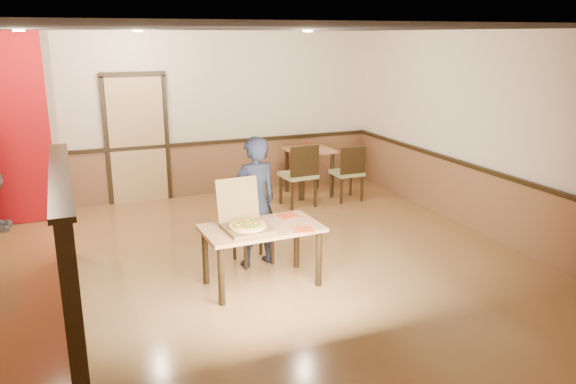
% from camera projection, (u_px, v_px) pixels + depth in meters
% --- Properties ---
extents(floor, '(7.00, 7.00, 0.00)m').
position_uv_depth(floor, '(250.00, 270.00, 6.77)').
color(floor, '#A57440').
rests_on(floor, ground).
extents(ceiling, '(7.00, 7.00, 0.00)m').
position_uv_depth(ceiling, '(245.00, 28.00, 6.01)').
color(ceiling, black).
rests_on(ceiling, wall_back).
extents(wall_back, '(7.00, 0.00, 7.00)m').
position_uv_depth(wall_back, '(184.00, 116.00, 9.51)').
color(wall_back, beige).
rests_on(wall_back, floor).
extents(wall_right, '(0.00, 7.00, 7.00)m').
position_uv_depth(wall_right, '(492.00, 136.00, 7.65)').
color(wall_right, beige).
rests_on(wall_right, floor).
extents(wainscot_back, '(7.00, 0.04, 0.90)m').
position_uv_depth(wainscot_back, '(187.00, 171.00, 9.74)').
color(wainscot_back, brown).
rests_on(wainscot_back, floor).
extents(chair_rail_back, '(7.00, 0.06, 0.06)m').
position_uv_depth(chair_rail_back, '(186.00, 144.00, 9.60)').
color(chair_rail_back, black).
rests_on(chair_rail_back, wall_back).
extents(wainscot_right, '(0.04, 7.00, 0.90)m').
position_uv_depth(wainscot_right, '(484.00, 203.00, 7.90)').
color(wainscot_right, brown).
rests_on(wainscot_right, floor).
extents(chair_rail_right, '(0.06, 7.00, 0.06)m').
position_uv_depth(chair_rail_right, '(486.00, 170.00, 7.77)').
color(chair_rail_right, black).
rests_on(chair_rail_right, wall_right).
extents(back_door, '(0.90, 0.06, 2.10)m').
position_uv_depth(back_door, '(137.00, 140.00, 9.28)').
color(back_door, tan).
rests_on(back_door, wall_back).
extents(booth_partition, '(0.20, 3.10, 1.44)m').
position_uv_depth(booth_partition, '(67.00, 240.00, 5.67)').
color(booth_partition, black).
rests_on(booth_partition, floor).
extents(spot_a, '(0.14, 0.14, 0.02)m').
position_uv_depth(spot_a, '(19.00, 31.00, 6.79)').
color(spot_a, '#FFDDB2').
rests_on(spot_a, ceiling).
extents(spot_b, '(0.14, 0.14, 0.02)m').
position_uv_depth(spot_b, '(138.00, 31.00, 7.95)').
color(spot_b, '#FFDDB2').
rests_on(spot_b, ceiling).
extents(spot_c, '(0.14, 0.14, 0.02)m').
position_uv_depth(spot_c, '(308.00, 31.00, 7.86)').
color(spot_c, '#FFDDB2').
rests_on(spot_c, ceiling).
extents(main_table, '(1.33, 0.79, 0.69)m').
position_uv_depth(main_table, '(261.00, 236.00, 6.21)').
color(main_table, '#B7794D').
rests_on(main_table, floor).
extents(diner_chair, '(0.47, 0.47, 0.88)m').
position_uv_depth(diner_chair, '(251.00, 224.00, 6.94)').
color(diner_chair, olive).
rests_on(diner_chair, floor).
extents(side_chair_left, '(0.55, 0.55, 1.04)m').
position_uv_depth(side_chair_left, '(300.00, 173.00, 9.10)').
color(side_chair_left, olive).
rests_on(side_chair_left, floor).
extents(side_chair_right, '(0.47, 0.47, 0.95)m').
position_uv_depth(side_chair_right, '(349.00, 171.00, 9.45)').
color(side_chair_right, olive).
rests_on(side_chair_right, floor).
extents(side_table, '(0.78, 0.78, 0.81)m').
position_uv_depth(side_table, '(309.00, 159.00, 9.81)').
color(side_table, '#B7794D').
rests_on(side_table, floor).
extents(diner, '(0.64, 0.48, 1.60)m').
position_uv_depth(diner, '(255.00, 202.00, 6.72)').
color(diner, black).
rests_on(diner, floor).
extents(pizza_box, '(0.52, 0.60, 0.51)m').
position_uv_depth(pizza_box, '(246.00, 223.00, 6.09)').
color(pizza_box, brown).
rests_on(pizza_box, main_table).
extents(pizza, '(0.53, 0.53, 0.03)m').
position_uv_depth(pizza, '(248.00, 226.00, 6.05)').
color(pizza, '#EFB057').
rests_on(pizza, pizza_box).
extents(napkin_near, '(0.23, 0.23, 0.01)m').
position_uv_depth(napkin_near, '(303.00, 229.00, 6.09)').
color(napkin_near, red).
rests_on(napkin_near, main_table).
extents(napkin_far, '(0.26, 0.26, 0.01)m').
position_uv_depth(napkin_far, '(288.00, 216.00, 6.54)').
color(napkin_far, red).
rests_on(napkin_far, main_table).
extents(condiment, '(0.06, 0.06, 0.14)m').
position_uv_depth(condiment, '(304.00, 145.00, 9.74)').
color(condiment, maroon).
rests_on(condiment, side_table).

